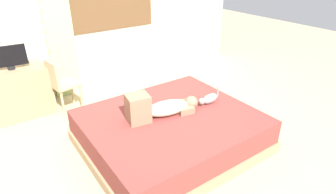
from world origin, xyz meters
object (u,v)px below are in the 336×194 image
(tv_monitor, at_px, (8,57))
(chair_by_desk, at_px, (60,82))
(person_lying, at_px, (160,108))
(cup, at_px, (21,61))
(bed, at_px, (171,131))
(cat, at_px, (209,99))
(desk, at_px, (17,92))

(tv_monitor, height_order, chair_by_desk, tv_monitor)
(person_lying, xyz_separation_m, cup, (-1.14, 2.10, 0.22))
(bed, bearing_deg, person_lying, 140.90)
(bed, bearing_deg, tv_monitor, 125.37)
(bed, xyz_separation_m, cat, (0.61, -0.02, 0.29))
(person_lying, xyz_separation_m, desk, (-1.32, 1.91, -0.19))
(bed, height_order, cat, cat)
(cat, bearing_deg, person_lying, 171.50)
(cat, relative_size, desk, 0.40)
(desk, relative_size, cup, 11.96)
(person_lying, bearing_deg, cat, -8.50)
(cup, xyz_separation_m, chair_by_desk, (0.39, -0.52, -0.27))
(tv_monitor, bearing_deg, chair_by_desk, -30.26)
(cat, relative_size, cup, 4.76)
(tv_monitor, bearing_deg, cat, -44.89)
(cat, distance_m, desk, 2.86)
(person_lying, height_order, desk, person_lying)
(desk, distance_m, cup, 0.49)
(desk, height_order, cup, cup)
(person_lying, relative_size, tv_monitor, 1.96)
(person_lying, distance_m, desk, 2.33)
(desk, height_order, tv_monitor, tv_monitor)
(cup, distance_m, chair_by_desk, 0.70)
(tv_monitor, distance_m, chair_by_desk, 0.77)
(cat, bearing_deg, bed, 177.74)
(cat, bearing_deg, chair_by_desk, 130.89)
(desk, bearing_deg, bed, -54.35)
(chair_by_desk, bearing_deg, bed, -62.88)
(bed, height_order, tv_monitor, tv_monitor)
(person_lying, xyz_separation_m, tv_monitor, (-1.31, 1.91, 0.37))
(bed, bearing_deg, chair_by_desk, 117.12)
(desk, height_order, chair_by_desk, chair_by_desk)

